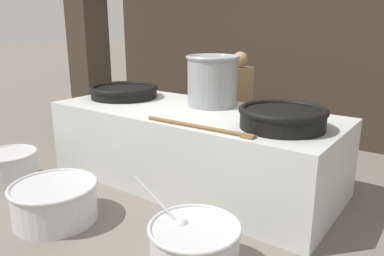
{
  "coord_description": "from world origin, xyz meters",
  "views": [
    {
      "loc": [
        2.59,
        -3.55,
        1.93
      ],
      "look_at": [
        0.0,
        0.0,
        0.69
      ],
      "focal_mm": 35.0,
      "sensor_mm": 36.0,
      "label": 1
    }
  ],
  "objects_px": {
    "giant_wok_near": "(124,91)",
    "prep_bowl_meat": "(55,200)",
    "prep_bowl_vegetables": "(194,246)",
    "prep_bowl_extra": "(11,165)",
    "cook": "(239,101)",
    "stock_pot": "(213,80)",
    "giant_wok_far": "(283,117)"
  },
  "relations": [
    {
      "from": "giant_wok_near",
      "to": "prep_bowl_extra",
      "type": "relative_size",
      "value": 1.43
    },
    {
      "from": "giant_wok_near",
      "to": "prep_bowl_vegetables",
      "type": "relative_size",
      "value": 0.99
    },
    {
      "from": "stock_pot",
      "to": "prep_bowl_vegetables",
      "type": "xyz_separation_m",
      "value": [
        1.02,
        -1.8,
        -1.01
      ]
    },
    {
      "from": "stock_pot",
      "to": "prep_bowl_meat",
      "type": "relative_size",
      "value": 0.77
    },
    {
      "from": "giant_wok_far",
      "to": "prep_bowl_vegetables",
      "type": "xyz_separation_m",
      "value": [
        -0.12,
        -1.32,
        -0.8
      ]
    },
    {
      "from": "giant_wok_near",
      "to": "prep_bowl_meat",
      "type": "bearing_deg",
      "value": -67.77
    },
    {
      "from": "giant_wok_far",
      "to": "stock_pot",
      "type": "bearing_deg",
      "value": 157.38
    },
    {
      "from": "giant_wok_near",
      "to": "prep_bowl_extra",
      "type": "distance_m",
      "value": 1.73
    },
    {
      "from": "prep_bowl_meat",
      "to": "prep_bowl_extra",
      "type": "xyz_separation_m",
      "value": [
        -1.28,
        0.25,
        -0.0
      ]
    },
    {
      "from": "stock_pot",
      "to": "prep_bowl_extra",
      "type": "distance_m",
      "value": 2.74
    },
    {
      "from": "stock_pot",
      "to": "cook",
      "type": "distance_m",
      "value": 0.92
    },
    {
      "from": "cook",
      "to": "prep_bowl_extra",
      "type": "distance_m",
      "value": 3.16
    },
    {
      "from": "giant_wok_near",
      "to": "cook",
      "type": "height_order",
      "value": "cook"
    },
    {
      "from": "giant_wok_far",
      "to": "cook",
      "type": "distance_m",
      "value": 1.78
    },
    {
      "from": "giant_wok_far",
      "to": "cook",
      "type": "height_order",
      "value": "cook"
    },
    {
      "from": "cook",
      "to": "prep_bowl_vegetables",
      "type": "xyz_separation_m",
      "value": [
        1.09,
        -2.62,
        -0.6
      ]
    },
    {
      "from": "prep_bowl_vegetables",
      "to": "prep_bowl_meat",
      "type": "xyz_separation_m",
      "value": [
        -1.62,
        -0.15,
        -0.02
      ]
    },
    {
      "from": "giant_wok_near",
      "to": "prep_bowl_meat",
      "type": "xyz_separation_m",
      "value": [
        0.68,
        -1.67,
        -0.8
      ]
    },
    {
      "from": "giant_wok_far",
      "to": "prep_bowl_extra",
      "type": "height_order",
      "value": "giant_wok_far"
    },
    {
      "from": "prep_bowl_vegetables",
      "to": "prep_bowl_meat",
      "type": "bearing_deg",
      "value": -174.7
    },
    {
      "from": "giant_wok_far",
      "to": "prep_bowl_vegetables",
      "type": "relative_size",
      "value": 0.91
    },
    {
      "from": "giant_wok_far",
      "to": "stock_pot",
      "type": "relative_size",
      "value": 1.31
    },
    {
      "from": "prep_bowl_vegetables",
      "to": "prep_bowl_extra",
      "type": "bearing_deg",
      "value": 178.02
    },
    {
      "from": "prep_bowl_meat",
      "to": "giant_wok_near",
      "type": "bearing_deg",
      "value": 112.23
    },
    {
      "from": "giant_wok_near",
      "to": "prep_bowl_meat",
      "type": "height_order",
      "value": "giant_wok_near"
    },
    {
      "from": "cook",
      "to": "giant_wok_near",
      "type": "bearing_deg",
      "value": 53.73
    },
    {
      "from": "cook",
      "to": "prep_bowl_vegetables",
      "type": "relative_size",
      "value": 1.61
    },
    {
      "from": "giant_wok_near",
      "to": "stock_pot",
      "type": "relative_size",
      "value": 1.42
    },
    {
      "from": "cook",
      "to": "prep_bowl_meat",
      "type": "relative_size",
      "value": 1.79
    },
    {
      "from": "giant_wok_near",
      "to": "giant_wok_far",
      "type": "distance_m",
      "value": 2.43
    },
    {
      "from": "cook",
      "to": "prep_bowl_extra",
      "type": "relative_size",
      "value": 2.33
    },
    {
      "from": "giant_wok_near",
      "to": "prep_bowl_vegetables",
      "type": "xyz_separation_m",
      "value": [
        2.3,
        -1.52,
        -0.78
      ]
    }
  ]
}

